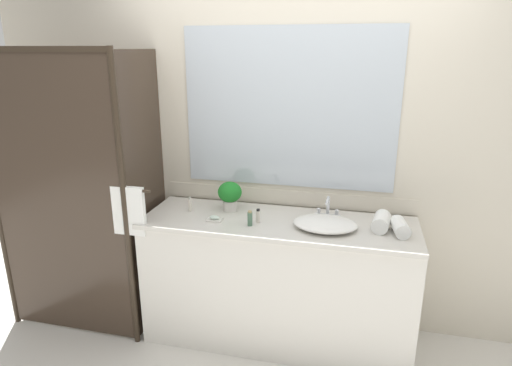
{
  "coord_description": "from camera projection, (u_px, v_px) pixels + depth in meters",
  "views": [
    {
      "loc": [
        0.48,
        -2.61,
        1.99
      ],
      "look_at": [
        -0.15,
        0.0,
        1.15
      ],
      "focal_mm": 30.53,
      "sensor_mm": 36.0,
      "label": 1
    }
  ],
  "objects": [
    {
      "name": "amenity_bottle_conditioner",
      "position": [
        250.0,
        218.0,
        2.77
      ],
      "size": [
        0.03,
        0.03,
        0.1
      ],
      "color": "#4C7056",
      "rests_on": "vanity_cabinet"
    },
    {
      "name": "sink_basin",
      "position": [
        325.0,
        224.0,
        2.73
      ],
      "size": [
        0.4,
        0.31,
        0.06
      ],
      "primitive_type": "ellipsoid",
      "color": "white",
      "rests_on": "vanity_cabinet"
    },
    {
      "name": "faucet",
      "position": [
        328.0,
        211.0,
        2.89
      ],
      "size": [
        0.17,
        0.15,
        0.15
      ],
      "color": "silver",
      "rests_on": "vanity_cabinet"
    },
    {
      "name": "rolled_towel_near_edge",
      "position": [
        400.0,
        227.0,
        2.64
      ],
      "size": [
        0.12,
        0.19,
        0.09
      ],
      "primitive_type": "cylinder",
      "rotation": [
        1.57,
        0.0,
        0.15
      ],
      "color": "white",
      "rests_on": "vanity_cabinet"
    },
    {
      "name": "potted_plant",
      "position": [
        230.0,
        194.0,
        3.01
      ],
      "size": [
        0.17,
        0.17,
        0.21
      ],
      "color": "beige",
      "rests_on": "vanity_cabinet"
    },
    {
      "name": "rolled_towel_middle",
      "position": [
        381.0,
        222.0,
        2.71
      ],
      "size": [
        0.13,
        0.2,
        0.1
      ],
      "primitive_type": "cylinder",
      "rotation": [
        1.57,
        0.0,
        -0.14
      ],
      "color": "white",
      "rests_on": "vanity_cabinet"
    },
    {
      "name": "shower_enclosure",
      "position": [
        88.0,
        197.0,
        2.93
      ],
      "size": [
        1.2,
        0.59,
        2.0
      ],
      "color": "#2D2319",
      "rests_on": "ground_plane"
    },
    {
      "name": "vanity_cabinet",
      "position": [
        277.0,
        281.0,
        3.0
      ],
      "size": [
        1.8,
        0.58,
        0.9
      ],
      "color": "silver",
      "rests_on": "ground_plane"
    },
    {
      "name": "amenity_bottle_lotion",
      "position": [
        190.0,
        204.0,
        3.02
      ],
      "size": [
        0.03,
        0.03,
        0.1
      ],
      "color": "silver",
      "rests_on": "vanity_cabinet"
    },
    {
      "name": "soap_dish",
      "position": [
        214.0,
        219.0,
        2.85
      ],
      "size": [
        0.1,
        0.07,
        0.04
      ],
      "color": "silver",
      "rests_on": "vanity_cabinet"
    },
    {
      "name": "wall_back_with_mirror",
      "position": [
        288.0,
        149.0,
        3.05
      ],
      "size": [
        4.4,
        0.06,
        2.6
      ],
      "color": "beige",
      "rests_on": "ground_plane"
    },
    {
      "name": "ground_plane",
      "position": [
        276.0,
        337.0,
        3.13
      ],
      "size": [
        8.0,
        8.0,
        0.0
      ],
      "primitive_type": "plane",
      "color": "silver"
    },
    {
      "name": "amenity_bottle_body_wash",
      "position": [
        258.0,
        216.0,
        2.82
      ],
      "size": [
        0.03,
        0.03,
        0.09
      ],
      "color": "silver",
      "rests_on": "vanity_cabinet"
    }
  ]
}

